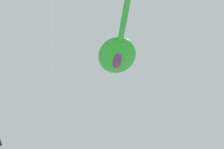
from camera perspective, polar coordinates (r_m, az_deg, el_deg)
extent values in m
ellipsoid|color=green|center=(27.16, 1.08, 3.95)|extent=(6.16, 6.63, 1.49)
cylinder|color=green|center=(22.74, 2.97, 13.48)|extent=(4.13, 5.99, 0.54)
ellipsoid|color=purple|center=(26.73, 1.10, 2.85)|extent=(2.07, 2.50, 0.54)
cylinder|color=#B2B2B7|center=(19.98, -0.61, -14.58)|extent=(3.81, 2.44, 18.83)
cylinder|color=#B2B2B7|center=(13.83, -12.80, 14.44)|extent=(2.46, 1.75, 24.97)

